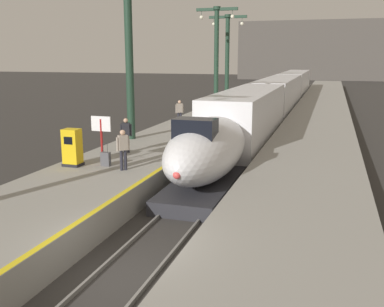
# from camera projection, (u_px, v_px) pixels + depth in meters

# --- Properties ---
(ground_plane) EXTENTS (260.00, 260.00, 0.00)m
(ground_plane) POSITION_uv_depth(u_px,v_px,m) (124.00, 278.00, 11.53)
(ground_plane) COLOR #33302D
(platform_left) EXTENTS (4.80, 110.00, 1.05)m
(platform_left) POSITION_uv_depth(u_px,v_px,m) (214.00, 121.00, 35.65)
(platform_left) COLOR gray
(platform_left) RESTS_ON ground
(platform_right) EXTENTS (4.80, 110.00, 1.05)m
(platform_right) POSITION_uv_depth(u_px,v_px,m) (318.00, 126.00, 33.27)
(platform_right) COLOR gray
(platform_right) RESTS_ON ground
(platform_left_safety_stripe) EXTENTS (0.20, 107.80, 0.01)m
(platform_left_safety_stripe) POSITION_uv_depth(u_px,v_px,m) (242.00, 116.00, 34.87)
(platform_left_safety_stripe) COLOR yellow
(platform_left_safety_stripe) RESTS_ON platform_left
(rail_main_left) EXTENTS (0.08, 110.00, 0.12)m
(rail_main_left) POSITION_uv_depth(u_px,v_px,m) (260.00, 124.00, 37.34)
(rail_main_left) COLOR slate
(rail_main_left) RESTS_ON ground
(rail_main_right) EXTENTS (0.08, 110.00, 0.12)m
(rail_main_right) POSITION_uv_depth(u_px,v_px,m) (278.00, 125.00, 36.90)
(rail_main_right) COLOR slate
(rail_main_right) RESTS_ON ground
(highspeed_train_main) EXTENTS (2.92, 57.70, 3.60)m
(highspeed_train_main) POSITION_uv_depth(u_px,v_px,m) (277.00, 97.00, 41.19)
(highspeed_train_main) COLOR silver
(highspeed_train_main) RESTS_ON ground
(station_column_mid) EXTENTS (4.00, 0.68, 9.21)m
(station_column_mid) POSITION_uv_depth(u_px,v_px,m) (129.00, 39.00, 24.08)
(station_column_mid) COLOR #1E3828
(station_column_mid) RESTS_ON platform_left
(station_column_far) EXTENTS (4.00, 0.68, 9.17)m
(station_column_far) POSITION_uv_depth(u_px,v_px,m) (216.00, 46.00, 42.04)
(station_column_far) COLOR #1E3828
(station_column_far) RESTS_ON platform_left
(station_column_distant) EXTENTS (4.00, 0.68, 8.84)m
(station_column_distant) POSITION_uv_depth(u_px,v_px,m) (227.00, 49.00, 46.37)
(station_column_distant) COLOR #1E3828
(station_column_distant) RESTS_ON platform_left
(passenger_near_edge) EXTENTS (0.42, 0.44, 1.69)m
(passenger_near_edge) POSITION_uv_depth(u_px,v_px,m) (123.00, 147.00, 18.06)
(passenger_near_edge) COLOR #23232D
(passenger_near_edge) RESTS_ON platform_left
(passenger_mid_platform) EXTENTS (0.55, 0.32, 1.69)m
(passenger_mid_platform) POSITION_uv_depth(u_px,v_px,m) (126.00, 133.00, 21.39)
(passenger_mid_platform) COLOR #23232D
(passenger_mid_platform) RESTS_ON platform_left
(passenger_far_waiting) EXTENTS (0.48, 0.40, 1.69)m
(passenger_far_waiting) POSITION_uv_depth(u_px,v_px,m) (180.00, 110.00, 30.08)
(passenger_far_waiting) COLOR #23232D
(passenger_far_waiting) RESTS_ON platform_left
(rolling_suitcase) EXTENTS (0.40, 0.22, 0.98)m
(rolling_suitcase) POSITION_uv_depth(u_px,v_px,m) (106.00, 159.00, 18.90)
(rolling_suitcase) COLOR #4C4C51
(rolling_suitcase) RESTS_ON platform_left
(ticket_machine_yellow) EXTENTS (0.76, 0.62, 1.60)m
(ticket_machine_yellow) POSITION_uv_depth(u_px,v_px,m) (72.00, 149.00, 18.84)
(ticket_machine_yellow) COLOR yellow
(ticket_machine_yellow) RESTS_ON platform_left
(departure_info_board) EXTENTS (0.90, 0.10, 2.12)m
(departure_info_board) POSITION_uv_depth(u_px,v_px,m) (101.00, 131.00, 18.85)
(departure_info_board) COLOR maroon
(departure_info_board) RESTS_ON platform_left
(terminus_back_wall) EXTENTS (36.00, 2.00, 14.00)m
(terminus_back_wall) POSITION_uv_depth(u_px,v_px,m) (313.00, 50.00, 105.00)
(terminus_back_wall) COLOR #4C4742
(terminus_back_wall) RESTS_ON ground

